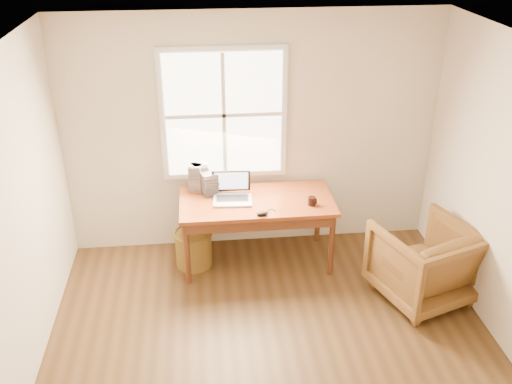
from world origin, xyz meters
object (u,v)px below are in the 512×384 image
at_px(desk, 257,201).
at_px(armchair, 424,262).
at_px(wicker_stool, 194,249).
at_px(laptop, 232,189).
at_px(cd_stack_a, 200,176).
at_px(coffee_mug, 312,201).

relative_size(desk, armchair, 1.85).
bearing_deg(wicker_stool, laptop, -1.48).
distance_m(armchair, cd_stack_a, 2.45).
bearing_deg(armchair, wicker_stool, -38.71).
bearing_deg(wicker_stool, coffee_mug, -8.06).
relative_size(laptop, cd_stack_a, 1.34).
distance_m(desk, laptop, 0.30).
height_order(armchair, wicker_stool, armchair).
relative_size(armchair, wicker_stool, 2.23).
relative_size(desk, cd_stack_a, 5.27).
xyz_separation_m(armchair, coffee_mug, (-1.00, 0.62, 0.40)).
bearing_deg(coffee_mug, desk, -174.89).
relative_size(coffee_mug, cd_stack_a, 0.29).
bearing_deg(coffee_mug, wicker_stool, -165.34).
xyz_separation_m(wicker_stool, laptop, (0.43, -0.01, 0.70)).
bearing_deg(armchair, coffee_mug, -50.79).
height_order(armchair, laptop, laptop).
height_order(desk, coffee_mug, coffee_mug).
distance_m(laptop, coffee_mug, 0.82).
bearing_deg(laptop, cd_stack_a, 138.44).
xyz_separation_m(desk, cd_stack_a, (-0.58, 0.32, 0.17)).
bearing_deg(coffee_mug, armchair, -8.90).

